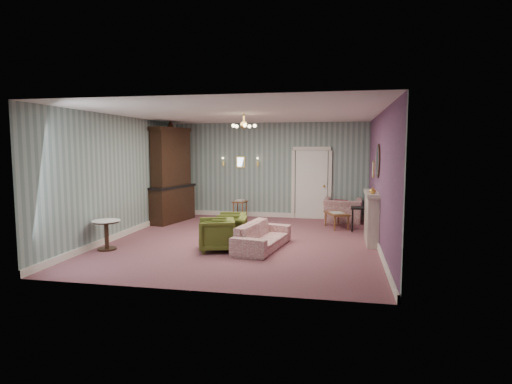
% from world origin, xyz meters
% --- Properties ---
extents(floor, '(7.00, 7.00, 0.00)m').
position_xyz_m(floor, '(0.00, 0.00, 0.00)').
color(floor, '#834C55').
rests_on(floor, ground).
extents(ceiling, '(7.00, 7.00, 0.00)m').
position_xyz_m(ceiling, '(0.00, 0.00, 2.90)').
color(ceiling, white).
rests_on(ceiling, ground).
extents(wall_back, '(6.00, 0.00, 6.00)m').
position_xyz_m(wall_back, '(0.00, 3.50, 1.45)').
color(wall_back, slate).
rests_on(wall_back, ground).
extents(wall_front, '(6.00, 0.00, 6.00)m').
position_xyz_m(wall_front, '(0.00, -3.50, 1.45)').
color(wall_front, slate).
rests_on(wall_front, ground).
extents(wall_left, '(0.00, 7.00, 7.00)m').
position_xyz_m(wall_left, '(-3.00, 0.00, 1.45)').
color(wall_left, slate).
rests_on(wall_left, ground).
extents(wall_right, '(0.00, 7.00, 7.00)m').
position_xyz_m(wall_right, '(3.00, 0.00, 1.45)').
color(wall_right, slate).
rests_on(wall_right, ground).
extents(wall_right_floral, '(0.00, 7.00, 7.00)m').
position_xyz_m(wall_right_floral, '(2.98, 0.00, 1.45)').
color(wall_right_floral, '#A75379').
rests_on(wall_right_floral, ground).
extents(door, '(1.12, 0.12, 2.16)m').
position_xyz_m(door, '(1.30, 3.46, 1.08)').
color(door, white).
rests_on(door, floor).
extents(olive_chair_a, '(0.86, 0.89, 0.74)m').
position_xyz_m(olive_chair_a, '(-0.36, -1.01, 0.37)').
color(olive_chair_a, '#565F21').
rests_on(olive_chair_a, floor).
extents(olive_chair_b, '(0.74, 0.78, 0.71)m').
position_xyz_m(olive_chair_b, '(-0.21, -0.49, 0.36)').
color(olive_chair_b, '#565F21').
rests_on(olive_chair_b, floor).
extents(olive_chair_c, '(0.70, 0.73, 0.66)m').
position_xyz_m(olive_chair_c, '(-0.36, 0.28, 0.33)').
color(olive_chair_c, '#565F21').
rests_on(olive_chair_c, floor).
extents(sofa_chintz, '(0.85, 1.94, 0.73)m').
position_xyz_m(sofa_chintz, '(0.55, -0.64, 0.37)').
color(sofa_chintz, '#943B4E').
rests_on(sofa_chintz, floor).
extents(wingback_chair, '(1.10, 0.74, 0.93)m').
position_xyz_m(wingback_chair, '(2.24, 2.94, 0.47)').
color(wingback_chair, '#943B4E').
rests_on(wingback_chair, floor).
extents(dresser, '(0.94, 1.82, 2.88)m').
position_xyz_m(dresser, '(-2.65, 2.12, 1.44)').
color(dresser, black).
rests_on(dresser, floor).
extents(fireplace, '(0.30, 1.40, 1.16)m').
position_xyz_m(fireplace, '(2.86, 0.40, 0.58)').
color(fireplace, beige).
rests_on(fireplace, floor).
extents(mantel_vase, '(0.15, 0.15, 0.15)m').
position_xyz_m(mantel_vase, '(2.84, 0.00, 1.23)').
color(mantel_vase, gold).
rests_on(mantel_vase, fireplace).
extents(oval_mirror, '(0.04, 0.76, 0.84)m').
position_xyz_m(oval_mirror, '(2.96, 0.40, 1.85)').
color(oval_mirror, white).
rests_on(oval_mirror, wall_right).
extents(framed_print, '(0.04, 0.34, 0.42)m').
position_xyz_m(framed_print, '(2.97, 1.75, 1.60)').
color(framed_print, gold).
rests_on(framed_print, wall_right).
extents(coffee_table, '(0.73, 0.94, 0.42)m').
position_xyz_m(coffee_table, '(2.08, 2.02, 0.21)').
color(coffee_table, brown).
rests_on(coffee_table, floor).
extents(side_table_black, '(0.44, 0.44, 0.63)m').
position_xyz_m(side_table_black, '(2.65, 1.66, 0.32)').
color(side_table_black, black).
rests_on(side_table_black, floor).
extents(pedestal_table, '(0.70, 0.70, 0.63)m').
position_xyz_m(pedestal_table, '(-2.65, -1.40, 0.32)').
color(pedestal_table, black).
rests_on(pedestal_table, floor).
extents(nesting_table, '(0.41, 0.50, 0.60)m').
position_xyz_m(nesting_table, '(-0.78, 2.87, 0.30)').
color(nesting_table, brown).
rests_on(nesting_table, floor).
extents(gilt_mirror_back, '(0.28, 0.06, 0.36)m').
position_xyz_m(gilt_mirror_back, '(-0.90, 3.46, 1.70)').
color(gilt_mirror_back, gold).
rests_on(gilt_mirror_back, wall_back).
extents(sconce_left, '(0.16, 0.12, 0.30)m').
position_xyz_m(sconce_left, '(-1.45, 3.44, 1.70)').
color(sconce_left, gold).
rests_on(sconce_left, wall_back).
extents(sconce_right, '(0.16, 0.12, 0.30)m').
position_xyz_m(sconce_right, '(-0.35, 3.44, 1.70)').
color(sconce_right, gold).
rests_on(sconce_right, wall_back).
extents(chandelier, '(0.56, 0.56, 0.36)m').
position_xyz_m(chandelier, '(0.00, 0.00, 2.63)').
color(chandelier, gold).
rests_on(chandelier, ceiling).
extents(burgundy_cushion, '(0.41, 0.28, 0.39)m').
position_xyz_m(burgundy_cushion, '(2.19, 2.79, 0.48)').
color(burgundy_cushion, maroon).
rests_on(burgundy_cushion, wingback_chair).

